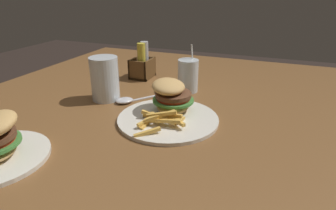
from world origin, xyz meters
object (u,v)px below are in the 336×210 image
object	(u,v)px
condiment_caddy	(143,65)
juice_glass	(188,77)
meal_plate_near	(170,106)
beer_glass	(105,80)
spoon	(126,100)

from	to	relation	value
condiment_caddy	juice_glass	bearing A→B (deg)	-111.10
meal_plate_near	juice_glass	distance (m)	0.22
beer_glass	spoon	xyz separation A→B (m)	(-0.00, -0.08, -0.06)
spoon	condiment_caddy	distance (m)	0.27
beer_glass	condiment_caddy	world-z (taller)	condiment_caddy
beer_glass	spoon	size ratio (longest dim) A/B	0.89
spoon	condiment_caddy	xyz separation A→B (m)	(0.26, 0.07, 0.05)
meal_plate_near	spoon	xyz separation A→B (m)	(0.05, 0.17, -0.03)
beer_glass	condiment_caddy	distance (m)	0.26
spoon	meal_plate_near	bearing A→B (deg)	112.32
beer_glass	spoon	distance (m)	0.10
beer_glass	meal_plate_near	bearing A→B (deg)	-101.06
meal_plate_near	condiment_caddy	world-z (taller)	condiment_caddy
meal_plate_near	spoon	world-z (taller)	meal_plate_near
beer_glass	condiment_caddy	size ratio (longest dim) A/B	0.99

